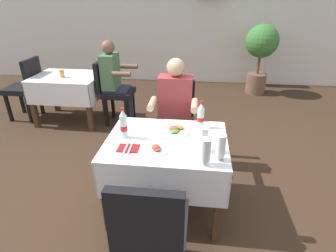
# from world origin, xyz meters

# --- Properties ---
(ground_plane) EXTENTS (11.00, 11.00, 0.00)m
(ground_plane) POSITION_xyz_m (0.00, 0.00, 0.00)
(ground_plane) COLOR #382619
(back_wall) EXTENTS (11.00, 0.12, 2.77)m
(back_wall) POSITION_xyz_m (0.00, 4.07, 1.39)
(back_wall) COLOR silver
(back_wall) RESTS_ON ground
(main_dining_table) EXTENTS (1.03, 0.81, 0.73)m
(main_dining_table) POSITION_xyz_m (-0.04, -0.07, 0.55)
(main_dining_table) COLOR white
(main_dining_table) RESTS_ON ground
(chair_far_diner_seat) EXTENTS (0.44, 0.50, 0.97)m
(chair_far_diner_seat) POSITION_xyz_m (-0.04, 0.73, 0.55)
(chair_far_diner_seat) COLOR black
(chair_far_diner_seat) RESTS_ON ground
(chair_near_camera_side) EXTENTS (0.44, 0.50, 0.97)m
(chair_near_camera_side) POSITION_xyz_m (-0.04, -0.86, 0.55)
(chair_near_camera_side) COLOR black
(chair_near_camera_side) RESTS_ON ground
(seated_diner_far) EXTENTS (0.50, 0.46, 1.26)m
(seated_diner_far) POSITION_xyz_m (-0.03, 0.62, 0.71)
(seated_diner_far) COLOR #282D42
(seated_diner_far) RESTS_ON ground
(plate_near_camera) EXTENTS (0.22, 0.22, 0.06)m
(plate_near_camera) POSITION_xyz_m (-0.11, -0.25, 0.75)
(plate_near_camera) COLOR white
(plate_near_camera) RESTS_ON main_dining_table
(plate_far_diner) EXTENTS (0.25, 0.25, 0.05)m
(plate_far_diner) POSITION_xyz_m (0.02, 0.08, 0.75)
(plate_far_diner) COLOR white
(plate_far_diner) RESTS_ON main_dining_table
(beer_glass_left) EXTENTS (0.08, 0.08, 0.22)m
(beer_glass_left) POSITION_xyz_m (0.28, -0.41, 0.84)
(beer_glass_left) COLOR white
(beer_glass_left) RESTS_ON main_dining_table
(beer_glass_middle) EXTENTS (0.07, 0.07, 0.21)m
(beer_glass_middle) POSITION_xyz_m (0.39, -0.33, 0.84)
(beer_glass_middle) COLOR white
(beer_glass_middle) RESTS_ON main_dining_table
(beer_glass_right) EXTENTS (0.07, 0.07, 0.21)m
(beer_glass_right) POSITION_xyz_m (0.27, -0.22, 0.84)
(beer_glass_right) COLOR white
(beer_glass_right) RESTS_ON main_dining_table
(cola_bottle_primary) EXTENTS (0.06, 0.06, 0.28)m
(cola_bottle_primary) POSITION_xyz_m (-0.40, -0.07, 0.85)
(cola_bottle_primary) COLOR silver
(cola_bottle_primary) RESTS_ON main_dining_table
(cola_bottle_secondary) EXTENTS (0.07, 0.07, 0.26)m
(cola_bottle_secondary) POSITION_xyz_m (0.24, 0.20, 0.84)
(cola_bottle_secondary) COLOR silver
(cola_bottle_secondary) RESTS_ON main_dining_table
(napkin_cutlery_set) EXTENTS (0.17, 0.19, 0.01)m
(napkin_cutlery_set) POSITION_xyz_m (-0.33, -0.25, 0.74)
(napkin_cutlery_set) COLOR maroon
(napkin_cutlery_set) RESTS_ON main_dining_table
(background_dining_table) EXTENTS (0.98, 0.76, 0.73)m
(background_dining_table) POSITION_xyz_m (-1.78, 1.70, 0.55)
(background_dining_table) COLOR white
(background_dining_table) RESTS_ON ground
(background_chair_left) EXTENTS (0.50, 0.44, 0.97)m
(background_chair_left) POSITION_xyz_m (-2.48, 1.70, 0.55)
(background_chair_left) COLOR black
(background_chair_left) RESTS_ON ground
(background_chair_right) EXTENTS (0.50, 0.44, 0.97)m
(background_chair_right) POSITION_xyz_m (-1.08, 1.70, 0.55)
(background_chair_right) COLOR black
(background_chair_right) RESTS_ON ground
(background_patron) EXTENTS (0.46, 0.50, 1.26)m
(background_patron) POSITION_xyz_m (-1.03, 1.70, 0.71)
(background_patron) COLOR #282D42
(background_patron) RESTS_ON ground
(background_table_tumbler) EXTENTS (0.06, 0.06, 0.11)m
(background_table_tumbler) POSITION_xyz_m (-1.79, 1.61, 0.79)
(background_table_tumbler) COLOR #C68928
(background_table_tumbler) RESTS_ON background_dining_table
(potted_plant_corner) EXTENTS (0.62, 0.62, 1.34)m
(potted_plant_corner) POSITION_xyz_m (1.37, 3.38, 0.86)
(potted_plant_corner) COLOR brown
(potted_plant_corner) RESTS_ON ground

